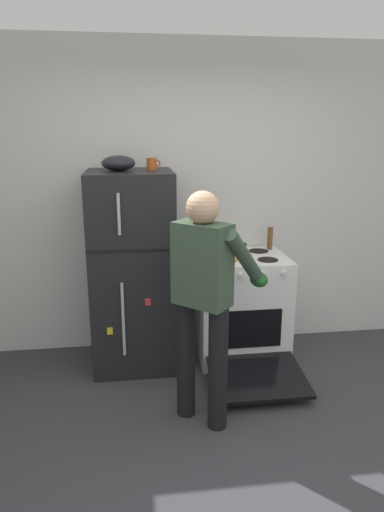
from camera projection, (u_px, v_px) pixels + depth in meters
ground at (226, 486)px, 2.65m from camera, size 8.00×8.00×0.00m
kitchen_wall_back at (185, 200)px, 4.16m from camera, size 6.00×0.10×2.70m
refrigerator at (133, 271)px, 3.87m from camera, size 0.68×0.72×1.64m
stove_range at (241, 308)px, 4.07m from camera, size 0.76×1.22×0.92m
person_cook at (205, 289)px, 3.03m from camera, size 0.68×0.72×1.60m
red_pot at (225, 250)px, 3.88m from camera, size 0.35×0.25×0.13m
coffee_mug at (152, 164)px, 3.71m from camera, size 0.11×0.08×0.10m
pepper_mill at (270, 238)px, 4.17m from camera, size 0.05×0.05×0.20m
mixing_bowl at (118, 163)px, 3.63m from camera, size 0.26×0.26×0.12m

